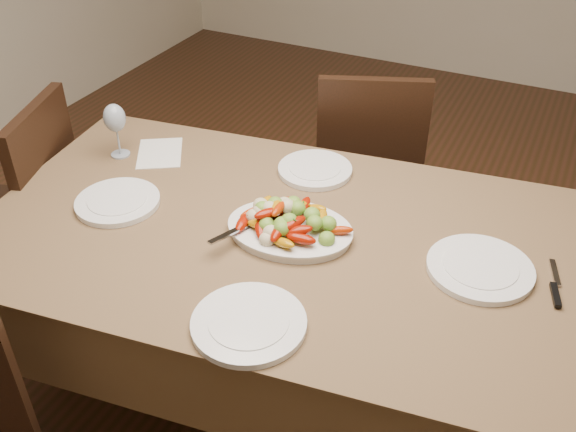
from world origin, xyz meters
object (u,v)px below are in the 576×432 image
Objects in this scene: wine_glass at (116,129)px; plate_right at (480,268)px; plate_far at (315,170)px; plate_near at (249,324)px; plate_left at (118,202)px; chair_left at (12,220)px; chair_far at (366,165)px; serving_platter at (290,231)px; dining_table at (288,326)px.

plate_right is at bearing -3.76° from wine_glass.
plate_near is at bearing -78.57° from plate_far.
plate_left is 1.10m from plate_right.
chair_left is 3.34× the size of plate_near.
plate_right is at bearing 104.39° from chair_far.
plate_far is (-0.61, 0.27, 0.00)m from plate_right.
serving_platter is at bearing 73.66° from chair_far.
chair_far is at bearing 96.84° from plate_near.
chair_left is at bearing -177.96° from dining_table.
plate_right and plate_near have the same top height.
plate_right is at bearing -24.27° from plate_far.
plate_left and plate_right have the same top height.
serving_platter is at bearing 9.60° from plate_left.
dining_table is 1.94× the size of chair_far.
serving_platter is (0.08, -0.93, 0.30)m from chair_far.
wine_glass is at bearing 96.83° from chair_left.
chair_far is 1.35m from plate_near.
chair_left reaches higher than plate_right.
chair_left is at bearing -160.08° from plate_far.
plate_right is (1.68, 0.11, 0.29)m from chair_left.
chair_left is at bearing 174.65° from plate_left.
plate_left is 0.92× the size of plate_near.
plate_far is (1.07, 0.39, 0.29)m from chair_left.
plate_left reaches higher than dining_table.
chair_left is 0.60m from wine_glass.
chair_left is 3.83× the size of plate_far.
chair_far is 3.64× the size of plate_left.
plate_right is 1.15× the size of plate_far.
chair_left is at bearing 164.32° from plate_near.
wine_glass reaches higher than plate_right.
dining_table is 1.94× the size of chair_left.
chair_far is 1.09m from plate_right.
plate_left and plate_near have the same top height.
plate_far is at bearing 155.73° from plate_right.
dining_table is 0.55m from plate_near.
dining_table is 7.41× the size of plate_far.
chair_far is 1.44m from chair_left.
chair_far is at bearing 113.51° from chair_left.
plate_right is (1.08, 0.17, 0.00)m from plate_left.
serving_platter is 0.76m from wine_glass.
chair_left is 1.18m from serving_platter.
plate_right is (0.54, 0.07, 0.39)m from dining_table.
plate_right is (0.62, -0.85, 0.29)m from chair_far.
serving_platter reaches higher than plate_right.
plate_left is 0.33m from wine_glass.
dining_table is 6.42× the size of plate_right.
plate_far is at bearing 16.15° from wine_glass.
plate_near is (1.22, -0.34, 0.29)m from chair_left.
plate_far is (-0.08, 0.35, -0.00)m from serving_platter.
wine_glass is (0.41, 0.20, 0.39)m from chair_left.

